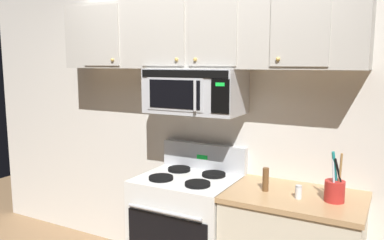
{
  "coord_description": "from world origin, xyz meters",
  "views": [
    {
      "loc": [
        1.42,
        -2.15,
        1.8
      ],
      "look_at": [
        0.0,
        0.49,
        1.35
      ],
      "focal_mm": 36.08,
      "sensor_mm": 36.0,
      "label": 1
    }
  ],
  "objects_px": {
    "stove_range": "(188,229)",
    "pepper_mill": "(266,179)",
    "salt_shaker": "(298,192)",
    "over_range_microwave": "(195,91)",
    "utensil_crock_red": "(335,189)"
  },
  "relations": [
    {
      "from": "stove_range",
      "to": "pepper_mill",
      "type": "relative_size",
      "value": 6.71
    },
    {
      "from": "stove_range",
      "to": "pepper_mill",
      "type": "xyz_separation_m",
      "value": [
        0.64,
        -0.02,
        0.52
      ]
    },
    {
      "from": "pepper_mill",
      "to": "salt_shaker",
      "type": "bearing_deg",
      "value": -10.88
    },
    {
      "from": "over_range_microwave",
      "to": "salt_shaker",
      "type": "xyz_separation_m",
      "value": [
        0.88,
        -0.19,
        -0.63
      ]
    },
    {
      "from": "over_range_microwave",
      "to": "pepper_mill",
      "type": "height_order",
      "value": "over_range_microwave"
    },
    {
      "from": "pepper_mill",
      "to": "stove_range",
      "type": "bearing_deg",
      "value": 177.94
    },
    {
      "from": "over_range_microwave",
      "to": "salt_shaker",
      "type": "height_order",
      "value": "over_range_microwave"
    },
    {
      "from": "pepper_mill",
      "to": "over_range_microwave",
      "type": "bearing_deg",
      "value": 167.66
    },
    {
      "from": "utensil_crock_red",
      "to": "salt_shaker",
      "type": "relative_size",
      "value": 3.67
    },
    {
      "from": "over_range_microwave",
      "to": "pepper_mill",
      "type": "distance_m",
      "value": 0.88
    },
    {
      "from": "stove_range",
      "to": "pepper_mill",
      "type": "distance_m",
      "value": 0.82
    },
    {
      "from": "over_range_microwave",
      "to": "stove_range",
      "type": "bearing_deg",
      "value": -89.86
    },
    {
      "from": "salt_shaker",
      "to": "pepper_mill",
      "type": "xyz_separation_m",
      "value": [
        -0.24,
        0.05,
        0.04
      ]
    },
    {
      "from": "over_range_microwave",
      "to": "salt_shaker",
      "type": "bearing_deg",
      "value": -11.94
    },
    {
      "from": "utensil_crock_red",
      "to": "pepper_mill",
      "type": "relative_size",
      "value": 2.0
    }
  ]
}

